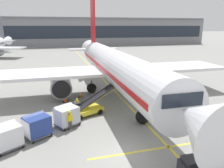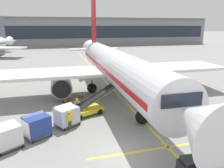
% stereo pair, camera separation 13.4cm
% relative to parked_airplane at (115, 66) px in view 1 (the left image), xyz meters
% --- Properties ---
extents(ground_plane, '(600.00, 600.00, 0.00)m').
position_rel_parked_airplane_xyz_m(ground_plane, '(-3.37, -14.16, -3.68)').
color(ground_plane, gray).
extents(parked_airplane, '(30.65, 41.08, 13.75)m').
position_rel_parked_airplane_xyz_m(parked_airplane, '(0.00, 0.00, 0.00)').
color(parked_airplane, white).
rests_on(parked_airplane, ground).
extents(belt_loader, '(5.47, 3.36, 2.68)m').
position_rel_parked_airplane_xyz_m(belt_loader, '(-4.66, -6.42, -2.86)').
color(belt_loader, gold).
rests_on(belt_loader, ground).
extents(baggage_cart_lead, '(2.74, 2.40, 1.91)m').
position_rel_parked_airplane_xyz_m(baggage_cart_lead, '(-6.97, -8.48, -2.68)').
color(baggage_cart_lead, '#515156').
rests_on(baggage_cart_lead, ground).
extents(baggage_cart_second, '(2.74, 2.40, 1.91)m').
position_rel_parked_airplane_xyz_m(baggage_cart_second, '(-9.47, -9.94, -2.68)').
color(baggage_cart_second, '#515156').
rests_on(baggage_cart_second, ground).
extents(baggage_cart_third, '(2.74, 2.40, 1.91)m').
position_rel_parked_airplane_xyz_m(baggage_cart_third, '(-11.52, -11.22, -2.68)').
color(baggage_cart_third, '#515156').
rests_on(baggage_cart_third, ground).
extents(ground_crew_by_loader, '(0.49, 0.41, 1.74)m').
position_rel_parked_airplane_xyz_m(ground_crew_by_loader, '(-5.76, -6.15, -2.69)').
color(ground_crew_by_loader, '#514C42').
rests_on(ground_crew_by_loader, ground).
extents(ground_crew_by_carts, '(0.48, 0.42, 1.74)m').
position_rel_parked_airplane_xyz_m(ground_crew_by_carts, '(-6.73, -9.36, -2.69)').
color(ground_crew_by_carts, '#514C42').
rests_on(ground_crew_by_carts, ground).
extents(safety_cone_engine_keepout, '(0.55, 0.55, 0.63)m').
position_rel_parked_airplane_xyz_m(safety_cone_engine_keepout, '(-5.60, -4.98, -3.38)').
color(safety_cone_engine_keepout, black).
rests_on(safety_cone_engine_keepout, ground).
extents(safety_cone_wingtip, '(0.56, 0.56, 0.64)m').
position_rel_parked_airplane_xyz_m(safety_cone_wingtip, '(-4.74, -0.47, -3.37)').
color(safety_cone_wingtip, black).
rests_on(safety_cone_wingtip, ground).
extents(safety_cone_nose_mark, '(0.67, 0.67, 0.76)m').
position_rel_parked_airplane_xyz_m(safety_cone_nose_mark, '(-6.72, -1.87, -3.32)').
color(safety_cone_nose_mark, black).
rests_on(safety_cone_nose_mark, ground).
extents(apron_guidance_line_lead_in, '(0.20, 110.00, 0.01)m').
position_rel_parked_airplane_xyz_m(apron_guidance_line_lead_in, '(0.20, -0.71, -3.68)').
color(apron_guidance_line_lead_in, yellow).
rests_on(apron_guidance_line_lead_in, ground).
extents(apron_guidance_line_stop_bar, '(12.00, 0.20, 0.01)m').
position_rel_parked_airplane_xyz_m(apron_guidance_line_stop_bar, '(-0.01, -14.21, -3.68)').
color(apron_guidance_line_stop_bar, yellow).
rests_on(apron_guidance_line_stop_bar, ground).
extents(terminal_building, '(123.06, 21.17, 12.47)m').
position_rel_parked_airplane_xyz_m(terminal_building, '(5.13, 80.15, 2.50)').
color(terminal_building, gray).
rests_on(terminal_building, ground).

